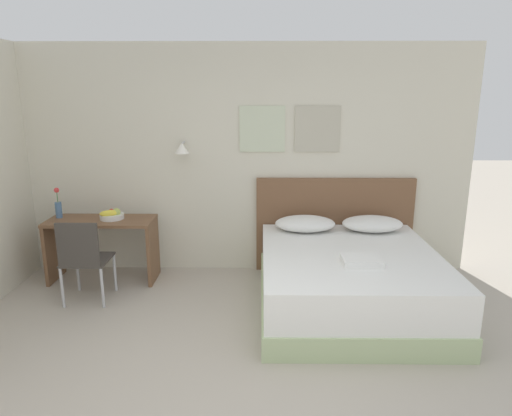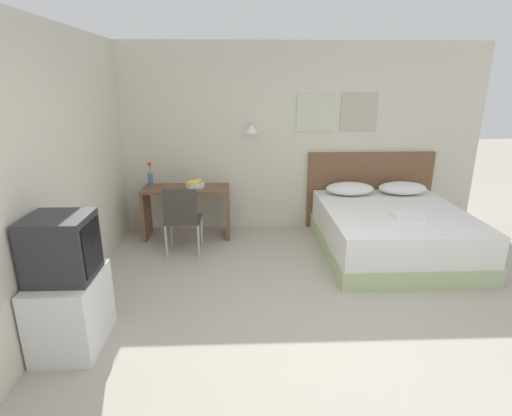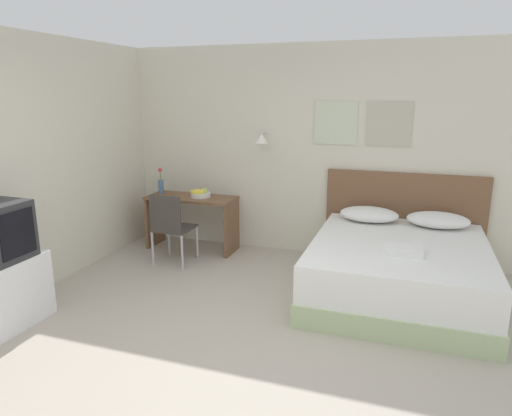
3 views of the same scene
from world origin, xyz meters
name	(u,v)px [view 1 (image 1 of 3)]	position (x,y,z in m)	size (l,w,h in m)	color
wall_back	(233,161)	(0.01, 2.78, 1.33)	(5.58, 0.31, 2.65)	beige
bed	(349,281)	(1.21, 1.70, 0.29)	(1.74, 1.98, 0.58)	#B2C693
headboard	(334,225)	(1.21, 2.72, 0.57)	(1.86, 0.06, 1.13)	brown
pillow_left	(305,224)	(0.84, 2.43, 0.67)	(0.68, 0.44, 0.17)	white
pillow_right	(372,224)	(1.59, 2.43, 0.67)	(0.68, 0.44, 0.17)	white
folded_towel_near_foot	(361,261)	(1.26, 1.40, 0.61)	(0.36, 0.27, 0.06)	white
desk	(102,238)	(-1.47, 2.39, 0.51)	(1.18, 0.49, 0.72)	brown
desk_chair	(83,256)	(-1.45, 1.77, 0.52)	(0.44, 0.44, 0.89)	#3D3833
fruit_bowl	(112,215)	(-1.34, 2.40, 0.77)	(0.26, 0.26, 0.12)	silver
flower_vase	(58,207)	(-1.96, 2.45, 0.85)	(0.07, 0.07, 0.35)	#4C7099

